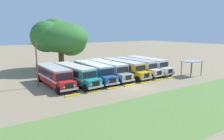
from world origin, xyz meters
The scene contains 19 objects.
ground_plane centered at (0.00, 0.00, 0.00)m, with size 220.00×220.00×0.00m, color #937F60.
foreground_grass_strip centered at (0.00, -9.04, 0.00)m, with size 80.00×10.47×0.01m, color olive.
parked_bus_slot_0 centered at (-9.29, 7.75, 1.58)m, with size 2.76×10.85×2.82m.
parked_bus_slot_1 centered at (-6.27, 6.97, 1.58)m, with size 3.44×10.96×2.82m.
parked_bus_slot_2 centered at (-2.89, 7.24, 1.58)m, with size 2.79×10.85×2.82m.
parked_bus_slot_3 centered at (-0.01, 7.50, 1.58)m, with size 2.82×10.86×2.82m.
parked_bus_slot_4 centered at (3.14, 7.11, 1.58)m, with size 3.14×10.90×2.82m.
parked_bus_slot_5 centered at (6.13, 7.47, 1.58)m, with size 3.48×10.96×2.82m.
parked_bus_slot_6 centered at (9.06, 7.55, 1.58)m, with size 3.16×10.90×2.82m.
curb_wheelstop_0 centered at (-9.11, 1.27, 0.07)m, with size 2.00×0.36×0.15m, color yellow.
curb_wheelstop_1 centered at (-6.08, 1.27, 0.07)m, with size 2.00×0.36×0.15m, color yellow.
curb_wheelstop_2 centered at (-3.04, 1.27, 0.07)m, with size 2.00×0.36×0.15m, color yellow.
curb_wheelstop_3 centered at (0.00, 1.27, 0.07)m, with size 2.00×0.36×0.15m, color yellow.
curb_wheelstop_4 centered at (3.04, 1.27, 0.07)m, with size 2.00×0.36×0.15m, color yellow.
curb_wheelstop_5 centered at (6.08, 1.27, 0.07)m, with size 2.00×0.36×0.15m, color yellow.
curb_wheelstop_6 centered at (9.11, 1.27, 0.07)m, with size 2.00×0.36×0.15m, color yellow.
broad_shade_tree centered at (-3.45, 20.18, 6.72)m, with size 12.43×12.47×10.65m.
utility_pole centered at (-11.54, 7.96, 3.64)m, with size 1.80×0.20×6.79m.
waiting_shelter centered at (13.55, 0.62, 2.45)m, with size 3.60×2.60×2.72m.
Camera 1 is at (-19.24, -22.59, 7.94)m, focal length 34.07 mm.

